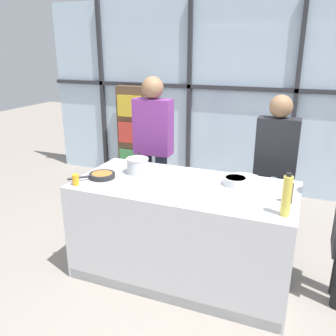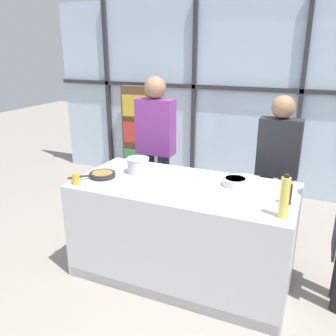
# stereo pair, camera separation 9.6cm
# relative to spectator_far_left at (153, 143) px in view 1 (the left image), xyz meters

# --- Properties ---
(ground_plane) EXTENTS (18.00, 18.00, 0.00)m
(ground_plane) POSITION_rel_spectator_far_left_xyz_m (0.70, -0.89, -1.03)
(ground_plane) COLOR gray
(back_window_wall) EXTENTS (6.40, 0.10, 2.80)m
(back_window_wall) POSITION_rel_spectator_far_left_xyz_m (0.70, 1.54, 0.37)
(back_window_wall) COLOR silver
(back_window_wall) RESTS_ON ground_plane
(bookshelf) EXTENTS (0.49, 0.19, 1.53)m
(bookshelf) POSITION_rel_spectator_far_left_xyz_m (-0.99, 1.36, -0.27)
(bookshelf) COLOR brown
(bookshelf) RESTS_ON ground_plane
(demo_island) EXTENTS (1.98, 0.95, 0.93)m
(demo_island) POSITION_rel_spectator_far_left_xyz_m (0.70, -0.89, -0.57)
(demo_island) COLOR silver
(demo_island) RESTS_ON ground_plane
(spectator_far_left) EXTENTS (0.44, 0.25, 1.80)m
(spectator_far_left) POSITION_rel_spectator_far_left_xyz_m (0.00, 0.00, 0.00)
(spectator_far_left) COLOR #232838
(spectator_far_left) RESTS_ON ground_plane
(spectator_center_left) EXTENTS (0.42, 0.23, 1.66)m
(spectator_center_left) POSITION_rel_spectator_far_left_xyz_m (1.40, -0.00, -0.09)
(spectator_center_left) COLOR #232838
(spectator_center_left) RESTS_ON ground_plane
(frying_pan) EXTENTS (0.35, 0.36, 0.04)m
(frying_pan) POSITION_rel_spectator_far_left_xyz_m (-0.08, -1.02, -0.08)
(frying_pan) COLOR #232326
(frying_pan) RESTS_ON demo_island
(saucepan) EXTENTS (0.23, 0.39, 0.15)m
(saucepan) POSITION_rel_spectator_far_left_xyz_m (0.17, -0.76, -0.02)
(saucepan) COLOR silver
(saucepan) RESTS_ON demo_island
(white_plate) EXTENTS (0.28, 0.28, 0.01)m
(white_plate) POSITION_rel_spectator_far_left_xyz_m (1.17, -0.54, -0.10)
(white_plate) COLOR white
(white_plate) RESTS_ON demo_island
(mixing_bowl) EXTENTS (0.22, 0.22, 0.07)m
(mixing_bowl) POSITION_rel_spectator_far_left_xyz_m (1.13, -0.72, -0.07)
(mixing_bowl) COLOR silver
(mixing_bowl) RESTS_ON demo_island
(oil_bottle) EXTENTS (0.07, 0.07, 0.33)m
(oil_bottle) POSITION_rel_spectator_far_left_xyz_m (1.59, -1.20, 0.05)
(oil_bottle) COLOR #E0CC4C
(oil_bottle) RESTS_ON demo_island
(pepper_grinder) EXTENTS (0.05, 0.05, 0.20)m
(pepper_grinder) POSITION_rel_spectator_far_left_xyz_m (1.60, -0.95, -0.01)
(pepper_grinder) COLOR #332319
(pepper_grinder) RESTS_ON demo_island
(juice_glass_near) EXTENTS (0.06, 0.06, 0.10)m
(juice_glass_near) POSITION_rel_spectator_far_left_xyz_m (-0.19, -1.26, -0.05)
(juice_glass_near) COLOR orange
(juice_glass_near) RESTS_ON demo_island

